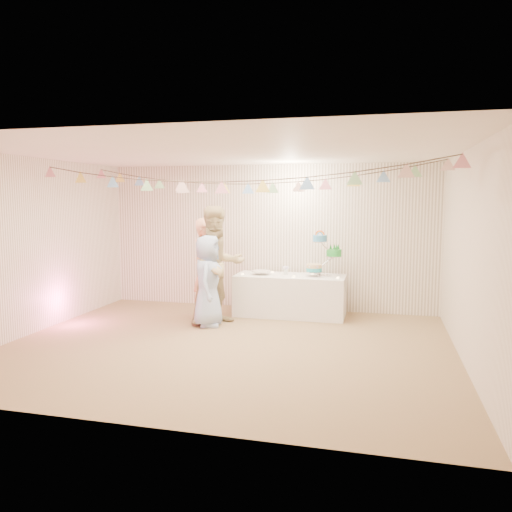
% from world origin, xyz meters
% --- Properties ---
extents(floor, '(6.00, 6.00, 0.00)m').
position_xyz_m(floor, '(0.00, 0.00, 0.00)').
color(floor, olive).
rests_on(floor, ground).
extents(ceiling, '(6.00, 6.00, 0.00)m').
position_xyz_m(ceiling, '(0.00, 0.00, 2.60)').
color(ceiling, silver).
rests_on(ceiling, ground).
extents(back_wall, '(6.00, 6.00, 0.00)m').
position_xyz_m(back_wall, '(0.00, 2.50, 1.30)').
color(back_wall, white).
rests_on(back_wall, ground).
extents(front_wall, '(6.00, 6.00, 0.00)m').
position_xyz_m(front_wall, '(0.00, -2.50, 1.30)').
color(front_wall, white).
rests_on(front_wall, ground).
extents(left_wall, '(5.00, 5.00, 0.00)m').
position_xyz_m(left_wall, '(-3.00, 0.00, 1.30)').
color(left_wall, white).
rests_on(left_wall, ground).
extents(right_wall, '(5.00, 5.00, 0.00)m').
position_xyz_m(right_wall, '(3.00, 0.00, 1.30)').
color(right_wall, white).
rests_on(right_wall, ground).
extents(table, '(1.86, 0.74, 0.70)m').
position_xyz_m(table, '(0.51, 1.97, 0.35)').
color(table, white).
rests_on(table, floor).
extents(cake_stand, '(0.64, 0.38, 0.72)m').
position_xyz_m(cake_stand, '(1.06, 2.02, 1.11)').
color(cake_stand, silver).
rests_on(cake_stand, table).
extents(cake_bottom, '(0.31, 0.31, 0.15)m').
position_xyz_m(cake_bottom, '(0.91, 1.96, 0.84)').
color(cake_bottom, teal).
rests_on(cake_bottom, cake_stand).
extents(cake_middle, '(0.27, 0.27, 0.22)m').
position_xyz_m(cake_middle, '(1.24, 2.11, 1.11)').
color(cake_middle, green).
rests_on(cake_middle, cake_stand).
extents(cake_top_tier, '(0.25, 0.25, 0.19)m').
position_xyz_m(cake_top_tier, '(1.00, 1.99, 1.38)').
color(cake_top_tier, '#3F8FC7').
rests_on(cake_top_tier, cake_stand).
extents(platter, '(0.33, 0.33, 0.02)m').
position_xyz_m(platter, '(0.01, 1.92, 0.76)').
color(platter, white).
rests_on(platter, table).
extents(posy, '(0.13, 0.13, 0.15)m').
position_xyz_m(posy, '(0.42, 2.02, 0.83)').
color(posy, white).
rests_on(posy, table).
extents(person_adult_a, '(0.60, 0.72, 1.68)m').
position_xyz_m(person_adult_a, '(-0.81, 1.45, 0.84)').
color(person_adult_a, '#F9AB82').
rests_on(person_adult_a, floor).
extents(person_adult_b, '(1.16, 1.14, 1.88)m').
position_xyz_m(person_adult_b, '(-0.52, 1.16, 0.94)').
color(person_adult_b, tan).
rests_on(person_adult_b, floor).
extents(person_child, '(0.56, 0.76, 1.43)m').
position_xyz_m(person_child, '(-0.62, 0.98, 0.72)').
color(person_child, '#A0B8E2').
rests_on(person_child, floor).
extents(bunting_back, '(5.60, 1.10, 0.40)m').
position_xyz_m(bunting_back, '(0.00, 1.10, 2.35)').
color(bunting_back, pink).
rests_on(bunting_back, ceiling).
extents(bunting_front, '(5.60, 0.90, 0.36)m').
position_xyz_m(bunting_front, '(0.00, -0.20, 2.32)').
color(bunting_front, '#72A5E5').
rests_on(bunting_front, ceiling).
extents(tealight_0, '(0.04, 0.04, 0.03)m').
position_xyz_m(tealight_0, '(-0.29, 1.82, 0.71)').
color(tealight_0, '#FFD88C').
rests_on(tealight_0, table).
extents(tealight_1, '(0.04, 0.04, 0.03)m').
position_xyz_m(tealight_1, '(0.16, 2.15, 0.71)').
color(tealight_1, '#FFD88C').
rests_on(tealight_1, table).
extents(tealight_2, '(0.04, 0.04, 0.03)m').
position_xyz_m(tealight_2, '(0.61, 1.75, 0.71)').
color(tealight_2, '#FFD88C').
rests_on(tealight_2, table).
extents(tealight_3, '(0.04, 0.04, 0.03)m').
position_xyz_m(tealight_3, '(0.86, 2.19, 0.71)').
color(tealight_3, '#FFD88C').
rests_on(tealight_3, table).
extents(tealight_4, '(0.04, 0.04, 0.03)m').
position_xyz_m(tealight_4, '(1.33, 1.79, 0.71)').
color(tealight_4, '#FFD88C').
rests_on(tealight_4, table).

